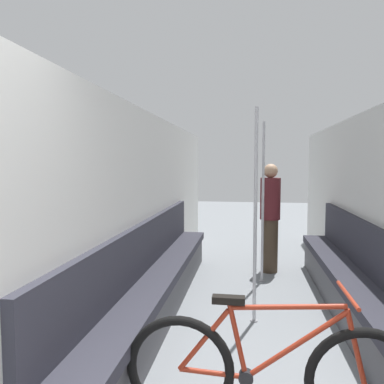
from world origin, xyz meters
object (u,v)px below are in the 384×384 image
at_px(bicycle, 268,373).
at_px(grab_pole_far, 256,219).
at_px(bench_seat_row_left, 157,285).
at_px(grab_pole_near, 263,205).
at_px(bench_seat_row_right, 360,295).
at_px(passenger_standing, 270,217).

distance_m(bicycle, grab_pole_far, 1.75).
height_order(bench_seat_row_left, grab_pole_far, grab_pole_far).
bearing_deg(grab_pole_near, grab_pole_far, -95.17).
bearing_deg(bench_seat_row_right, bicycle, -121.44).
bearing_deg(passenger_standing, bench_seat_row_left, -178.76).
height_order(bench_seat_row_left, bicycle, bench_seat_row_left).
xyz_separation_m(bench_seat_row_left, bicycle, (1.09, -1.59, 0.02)).
xyz_separation_m(bicycle, grab_pole_far, (-0.06, 1.60, 0.71)).
bearing_deg(bench_seat_row_right, bench_seat_row_left, 180.00).
xyz_separation_m(bench_seat_row_right, grab_pole_far, (-1.03, 0.01, 0.73)).
relative_size(bicycle, grab_pole_near, 0.81).
bearing_deg(grab_pole_far, grab_pole_near, 84.83).
height_order(bench_seat_row_right, grab_pole_far, grab_pole_far).
xyz_separation_m(bench_seat_row_left, bench_seat_row_right, (2.06, 0.00, 0.00)).
relative_size(bicycle, grab_pole_far, 0.81).
distance_m(bicycle, grab_pole_near, 3.03).
height_order(bench_seat_row_right, passenger_standing, passenger_standing).
height_order(bench_seat_row_right, grab_pole_near, grab_pole_near).
bearing_deg(bench_seat_row_left, bench_seat_row_right, 0.00).
xyz_separation_m(grab_pole_near, grab_pole_far, (-0.12, -1.34, 0.00)).
xyz_separation_m(bench_seat_row_left, grab_pole_far, (1.03, 0.01, 0.73)).
xyz_separation_m(bicycle, passenger_standing, (0.19, 3.45, 0.48)).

